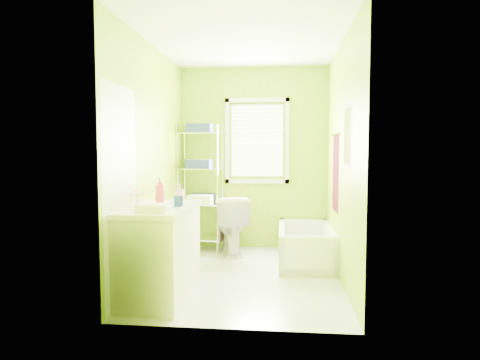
# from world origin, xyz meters

# --- Properties ---
(ground) EXTENTS (2.90, 2.90, 0.00)m
(ground) POSITION_xyz_m (0.00, 0.00, 0.00)
(ground) COLOR silver
(ground) RESTS_ON ground
(room_envelope) EXTENTS (2.14, 2.94, 2.62)m
(room_envelope) POSITION_xyz_m (0.00, 0.00, 1.55)
(room_envelope) COLOR #87B008
(room_envelope) RESTS_ON ground
(window) EXTENTS (0.92, 0.05, 1.22)m
(window) POSITION_xyz_m (0.05, 1.42, 1.61)
(window) COLOR white
(window) RESTS_ON ground
(door) EXTENTS (0.09, 0.80, 2.00)m
(door) POSITION_xyz_m (-1.04, -1.00, 1.00)
(door) COLOR white
(door) RESTS_ON ground
(right_wall_decor) EXTENTS (0.04, 1.48, 1.17)m
(right_wall_decor) POSITION_xyz_m (1.04, -0.02, 1.32)
(right_wall_decor) COLOR #3C060C
(right_wall_decor) RESTS_ON ground
(bathtub) EXTENTS (0.67, 1.44, 0.47)m
(bathtub) POSITION_xyz_m (0.71, 0.68, 0.15)
(bathtub) COLOR white
(bathtub) RESTS_ON ground
(toilet) EXTENTS (0.60, 0.86, 0.80)m
(toilet) POSITION_xyz_m (-0.28, 1.04, 0.40)
(toilet) COLOR white
(toilet) RESTS_ON ground
(vanity) EXTENTS (0.60, 1.17, 1.13)m
(vanity) POSITION_xyz_m (-0.76, -0.74, 0.47)
(vanity) COLOR white
(vanity) RESTS_ON ground
(wire_shelf_unit) EXTENTS (0.62, 0.50, 1.78)m
(wire_shelf_unit) POSITION_xyz_m (-0.72, 1.22, 1.09)
(wire_shelf_unit) COLOR silver
(wire_shelf_unit) RESTS_ON ground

